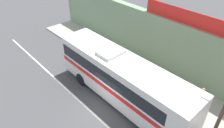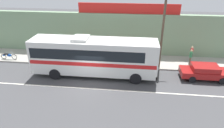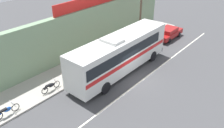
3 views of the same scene
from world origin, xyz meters
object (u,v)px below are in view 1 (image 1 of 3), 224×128
object	(u,v)px
intercity_bus	(121,77)
pedestrian_far_right	(201,96)
motorcycle_purple	(94,51)
motorcycle_red	(72,37)

from	to	relation	value
intercity_bus	pedestrian_far_right	distance (m)	5.82
intercity_bus	motorcycle_purple	xyz separation A→B (m)	(-6.17, 2.35, -1.50)
motorcycle_red	intercity_bus	bearing A→B (deg)	-12.63
motorcycle_red	pedestrian_far_right	distance (m)	14.59
intercity_bus	motorcycle_red	xyz separation A→B (m)	(-10.05, 2.25, -1.50)
motorcycle_purple	motorcycle_red	bearing A→B (deg)	-178.51
motorcycle_purple	pedestrian_far_right	distance (m)	10.72
intercity_bus	motorcycle_purple	size ratio (longest dim) A/B	6.32
intercity_bus	motorcycle_red	distance (m)	10.40
motorcycle_red	pedestrian_far_right	size ratio (longest dim) A/B	1.13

